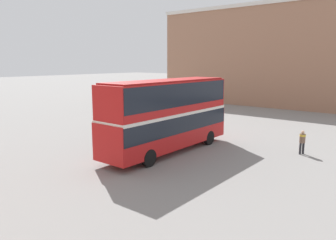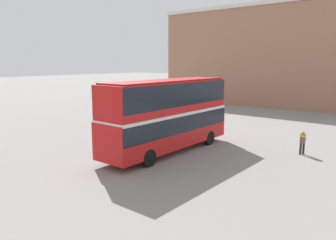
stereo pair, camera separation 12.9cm
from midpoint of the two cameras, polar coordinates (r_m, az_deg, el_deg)
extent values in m
plane|color=gray|center=(22.34, -0.67, -5.76)|extent=(240.00, 240.00, 0.00)
cube|color=#9E7056|center=(50.55, 18.45, 10.29)|extent=(9.90, 32.25, 13.41)
cube|color=silver|center=(51.10, 18.91, 18.10)|extent=(10.20, 32.55, 0.50)
cube|color=red|center=(22.29, 0.17, -1.66)|extent=(10.81, 2.60, 2.23)
cube|color=red|center=(21.95, 0.17, 3.94)|extent=(10.65, 2.52, 2.15)
cube|color=black|center=(22.20, 0.17, -0.39)|extent=(10.70, 2.63, 1.10)
cube|color=black|center=(21.92, 0.17, 4.62)|extent=(10.48, 2.55, 1.47)
cube|color=silver|center=(22.09, 0.17, 1.24)|extent=(10.70, 2.62, 0.20)
cube|color=maroon|center=(21.86, 0.17, 6.88)|extent=(10.16, 2.34, 0.10)
cylinder|color=black|center=(25.88, 3.00, -2.36)|extent=(1.06, 0.30, 1.06)
cylinder|color=black|center=(24.63, 7.31, -3.07)|extent=(1.06, 0.30, 1.06)
cylinder|color=black|center=(20.99, -7.88, -5.41)|extent=(1.06, 0.30, 1.06)
cylinder|color=black|center=(19.44, -3.23, -6.60)|extent=(1.06, 0.30, 1.06)
cylinder|color=#232328|center=(23.79, 22.67, -4.60)|extent=(0.15, 0.15, 0.78)
cylinder|color=#232328|center=(23.63, 22.22, -4.67)|extent=(0.15, 0.15, 0.78)
cylinder|color=brown|center=(23.55, 22.56, -2.99)|extent=(0.51, 0.51, 0.62)
cylinder|color=gold|center=(23.51, 22.59, -2.52)|extent=(0.55, 0.55, 0.14)
sphere|color=#D8A884|center=(23.47, 22.63, -1.99)|extent=(0.21, 0.21, 0.21)
camera|label=1|loc=(0.06, -89.83, 0.03)|focal=35.00mm
camera|label=2|loc=(0.06, 90.17, -0.03)|focal=35.00mm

